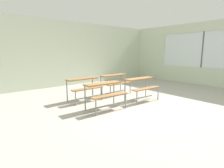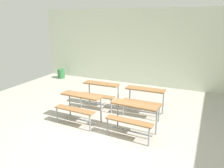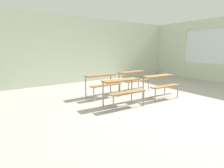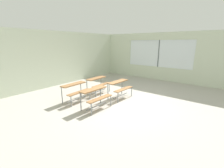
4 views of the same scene
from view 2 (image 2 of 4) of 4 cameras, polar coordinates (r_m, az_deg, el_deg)
name	(u,v)px [view 2 (image 2 of 4)]	position (r m, az deg, el deg)	size (l,w,h in m)	color
ground	(103,139)	(5.28, -2.24, -13.93)	(10.00, 9.00, 0.05)	#ADA89E
wall_back	(155,48)	(8.87, 10.86, 8.95)	(10.00, 0.12, 3.00)	beige
desk_bench_r0c0	(79,102)	(5.81, -8.42, -4.66)	(1.12, 0.63, 0.74)	olive
desk_bench_r0c1	(133,113)	(5.17, 5.33, -7.31)	(1.13, 0.64, 0.74)	olive
desk_bench_r1c0	(100,90)	(6.73, -3.14, -1.45)	(1.11, 0.62, 0.74)	olive
desk_bench_r1c1	(144,96)	(6.27, 8.20, -2.99)	(1.11, 0.61, 0.74)	olive
trash_bin	(61,74)	(10.33, -12.90, 2.59)	(0.32, 0.32, 0.40)	#2D6B38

